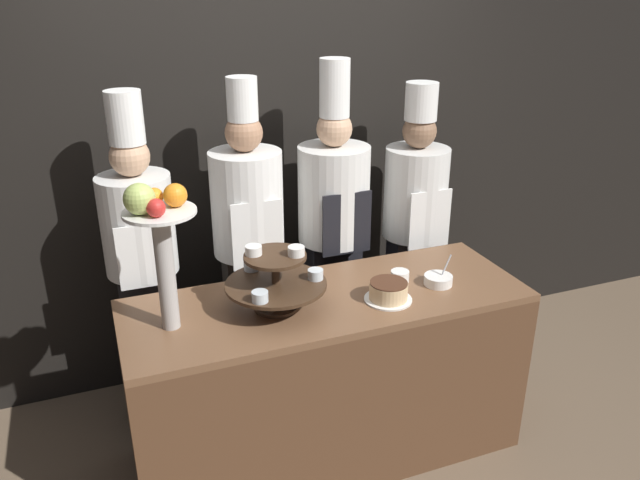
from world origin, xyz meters
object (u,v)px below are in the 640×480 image
object	(u,v)px
chef_center_left	(249,235)
chef_center_right	(334,224)
cake_round	(388,292)
tiered_stand	(276,279)
serving_bowl_near	(438,280)
cup_white	(400,276)
chef_left	(142,254)
fruit_pedestal	(159,230)
chef_right	(414,217)

from	to	relation	value
chef_center_left	chef_center_right	bearing A→B (deg)	0.00
cake_round	chef_center_right	bearing A→B (deg)	87.70
tiered_stand	cake_round	xyz separation A→B (m)	(0.50, -0.11, -0.10)
cake_round	serving_bowl_near	size ratio (longest dim) A/B	1.48
cup_white	chef_left	xyz separation A→B (m)	(-1.15, 0.59, 0.06)
serving_bowl_near	chef_center_right	size ratio (longest dim) A/B	0.08
cup_white	serving_bowl_near	bearing A→B (deg)	-30.27
cake_round	serving_bowl_near	bearing A→B (deg)	10.41
chef_left	chef_center_left	xyz separation A→B (m)	(0.56, -0.00, 0.02)
tiered_stand	fruit_pedestal	size ratio (longest dim) A/B	0.70
chef_center_right	chef_right	xyz separation A→B (m)	(0.51, -0.00, -0.03)
tiered_stand	chef_left	distance (m)	0.81
serving_bowl_near	chef_center_right	world-z (taller)	chef_center_right
cake_round	serving_bowl_near	xyz separation A→B (m)	(0.30, 0.05, -0.02)
tiered_stand	fruit_pedestal	xyz separation A→B (m)	(-0.48, 0.00, 0.30)
serving_bowl_near	chef_center_right	bearing A→B (deg)	111.44
serving_bowl_near	tiered_stand	bearing A→B (deg)	175.70
cake_round	cup_white	bearing A→B (deg)	46.92
chef_right	tiered_stand	bearing A→B (deg)	-149.19
chef_left	chef_right	world-z (taller)	chef_left
tiered_stand	fruit_pedestal	distance (m)	0.56
cake_round	serving_bowl_near	distance (m)	0.30
cake_round	cup_white	distance (m)	0.20
fruit_pedestal	cup_white	distance (m)	1.19
fruit_pedestal	chef_left	world-z (taller)	chef_left
cup_white	chef_center_left	world-z (taller)	chef_center_left
tiered_stand	cup_white	distance (m)	0.65
serving_bowl_near	chef_center_left	distance (m)	1.02
tiered_stand	cup_white	size ratio (longest dim) A/B	5.07
cup_white	serving_bowl_near	world-z (taller)	serving_bowl_near
tiered_stand	serving_bowl_near	bearing A→B (deg)	-4.30
cup_white	chef_center_left	xyz separation A→B (m)	(-0.60, 0.59, 0.08)
chef_left	cup_white	bearing A→B (deg)	-27.08
cup_white	chef_center_right	distance (m)	0.60
fruit_pedestal	cake_round	size ratio (longest dim) A/B	2.94
fruit_pedestal	chef_left	distance (m)	0.72
cup_white	chef_right	bearing A→B (deg)	55.56
chef_left	tiered_stand	bearing A→B (deg)	-50.49
tiered_stand	cake_round	bearing A→B (deg)	-12.89
chef_center_left	chef_right	distance (m)	1.00
serving_bowl_near	fruit_pedestal	bearing A→B (deg)	177.14
tiered_stand	chef_left	xyz separation A→B (m)	(-0.51, 0.62, -0.06)
chef_center_left	chef_right	bearing A→B (deg)	0.00
chef_center_left	cake_round	bearing A→B (deg)	-58.17
chef_center_left	tiered_stand	bearing A→B (deg)	-94.04
tiered_stand	chef_right	world-z (taller)	chef_right
chef_center_left	chef_center_right	xyz separation A→B (m)	(0.49, 0.00, -0.00)
tiered_stand	serving_bowl_near	xyz separation A→B (m)	(0.80, -0.06, -0.12)
chef_left	chef_right	bearing A→B (deg)	-0.00
cake_round	chef_left	bearing A→B (deg)	144.00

